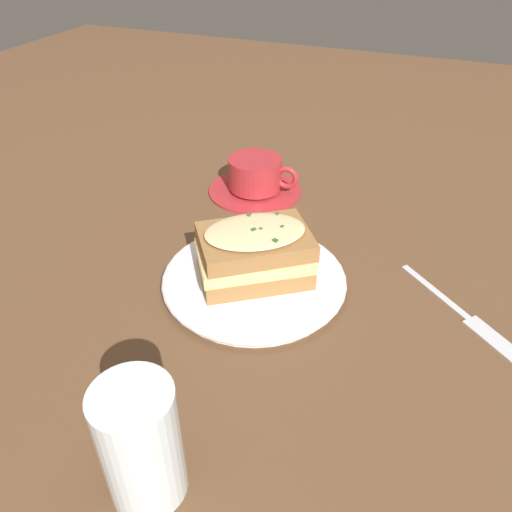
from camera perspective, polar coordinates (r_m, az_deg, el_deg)
ground_plane at (r=0.66m, az=0.72°, el=-1.95°), size 2.40×2.40×0.00m
dinner_plate at (r=0.63m, az=0.00°, el=-2.74°), size 0.23×0.23×0.02m
sandwich at (r=0.61m, az=-0.05°, el=0.35°), size 0.15×0.16×0.07m
teacup_with_saucer at (r=0.84m, az=-0.04°, el=8.86°), size 0.16×0.16×0.06m
water_glass at (r=0.42m, az=-13.02°, el=-20.20°), size 0.06×0.06×0.12m
fork at (r=0.64m, az=23.19°, el=-6.56°), size 0.13×0.15×0.00m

